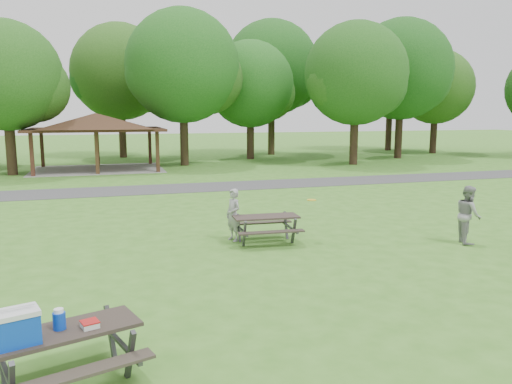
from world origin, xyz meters
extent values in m
plane|color=#3B7621|center=(0.00, 0.00, 0.00)|extent=(160.00, 160.00, 0.00)
cube|color=#3F3E41|center=(0.00, 14.00, 0.01)|extent=(120.00, 3.20, 0.02)
cube|color=#3A1E15|center=(-7.70, 21.30, 1.30)|extent=(0.22, 0.22, 2.60)
cube|color=#362013|center=(-7.70, 26.70, 1.30)|extent=(0.22, 0.22, 2.60)
cube|color=#392615|center=(-4.00, 21.30, 1.30)|extent=(0.22, 0.22, 2.60)
cube|color=#362013|center=(-4.00, 26.70, 1.30)|extent=(0.22, 0.22, 2.60)
cube|color=#342012|center=(-0.30, 21.30, 1.30)|extent=(0.22, 0.22, 2.60)
cube|color=#361C13|center=(-0.30, 26.70, 1.30)|extent=(0.22, 0.22, 2.60)
cube|color=#372016|center=(-4.00, 24.00, 2.68)|extent=(8.60, 6.60, 0.16)
pyramid|color=#352015|center=(-4.00, 24.00, 3.26)|extent=(7.01, 7.01, 1.00)
cube|color=gray|center=(-4.00, 24.00, 0.01)|extent=(8.40, 6.40, 0.03)
cylinder|color=#2E2014|center=(-9.00, 22.50, 1.75)|extent=(0.60, 0.60, 3.50)
sphere|color=#1C4C15|center=(-9.00, 22.50, 5.97)|extent=(6.60, 6.60, 6.60)
sphere|color=#1E4814|center=(-7.52, 22.80, 5.31)|extent=(4.29, 4.29, 4.29)
cylinder|color=black|center=(2.00, 25.00, 2.01)|extent=(0.60, 0.60, 4.02)
sphere|color=#164C15|center=(2.00, 25.00, 7.02)|extent=(8.00, 8.00, 8.00)
sphere|color=#1D4614|center=(3.80, 25.30, 6.22)|extent=(5.20, 5.20, 5.20)
sphere|color=#174C15|center=(0.40, 24.80, 6.42)|extent=(4.80, 4.80, 4.80)
cylinder|color=black|center=(8.00, 28.50, 1.72)|extent=(0.60, 0.60, 3.43)
sphere|color=#174F16|center=(8.00, 28.50, 6.05)|extent=(7.00, 7.00, 7.00)
sphere|color=#1F4E16|center=(9.57, 28.80, 5.36)|extent=(4.55, 4.55, 4.55)
sphere|color=#1D4915|center=(6.60, 28.30, 5.53)|extent=(4.20, 4.20, 4.20)
cylinder|color=black|center=(14.00, 22.00, 1.89)|extent=(0.60, 0.60, 3.78)
sphere|color=#194915|center=(14.00, 22.00, 6.55)|extent=(7.40, 7.40, 7.40)
sphere|color=#164513|center=(15.66, 22.30, 5.81)|extent=(4.81, 4.81, 4.81)
sphere|color=#1E4C15|center=(12.52, 21.80, 6.00)|extent=(4.44, 4.44, 4.44)
cylinder|color=black|center=(20.00, 25.50, 2.10)|extent=(0.60, 0.60, 4.20)
sphere|color=#134414|center=(20.00, 25.50, 7.27)|extent=(8.20, 8.20, 8.20)
sphere|color=#194C15|center=(21.84, 25.80, 6.45)|extent=(5.33, 5.33, 5.33)
sphere|color=#164012|center=(18.36, 25.30, 6.66)|extent=(4.92, 4.92, 4.92)
cylinder|color=black|center=(26.00, 29.00, 1.78)|extent=(0.60, 0.60, 3.57)
sphere|color=#204A15|center=(26.00, 29.00, 6.12)|extent=(6.80, 6.80, 6.80)
sphere|color=#1D4313|center=(27.53, 29.30, 5.44)|extent=(4.42, 4.42, 4.42)
sphere|color=#1A4513|center=(24.64, 28.80, 5.61)|extent=(4.08, 4.08, 4.08)
cylinder|color=black|center=(-2.00, 33.00, 2.06)|extent=(0.60, 0.60, 4.13)
sphere|color=#204B15|center=(-2.00, 33.00, 7.13)|extent=(8.00, 8.00, 8.00)
sphere|color=#124012|center=(-0.20, 33.30, 6.33)|extent=(5.20, 5.20, 5.20)
sphere|color=#144513|center=(-3.60, 32.80, 6.53)|extent=(4.80, 4.80, 4.80)
cylinder|color=#322316|center=(11.00, 32.00, 2.27)|extent=(0.60, 0.60, 4.55)
sphere|color=#144614|center=(11.00, 32.00, 7.70)|extent=(8.40, 8.40, 8.40)
sphere|color=#124113|center=(12.89, 32.30, 6.86)|extent=(5.46, 5.46, 5.46)
sphere|color=#164413|center=(9.32, 31.80, 7.07)|extent=(5.04, 5.04, 5.04)
cylinder|color=black|center=(24.00, 33.50, 2.13)|extent=(0.60, 0.60, 4.27)
sphere|color=#214B15|center=(24.00, 33.50, 7.27)|extent=(8.00, 8.00, 8.00)
sphere|color=#154A15|center=(25.80, 33.80, 6.47)|extent=(5.20, 5.20, 5.20)
sphere|color=#144112|center=(22.40, 33.30, 6.67)|extent=(4.80, 4.80, 4.80)
cube|color=#2A231E|center=(-4.20, -3.97, 0.81)|extent=(2.13, 1.36, 0.05)
cube|color=#2F2822|center=(-4.00, -4.60, 0.48)|extent=(1.98, 0.88, 0.04)
cube|color=#2A241E|center=(-4.40, -3.35, 0.48)|extent=(1.98, 0.88, 0.04)
cube|color=#3C3C3E|center=(-5.06, -3.81, 0.40)|extent=(0.19, 0.42, 0.86)
cube|color=#444446|center=(-4.93, -4.20, 0.44)|extent=(0.56, 1.56, 0.05)
cube|color=#39393C|center=(-3.35, -4.13, 0.40)|extent=(0.19, 0.42, 0.86)
cube|color=#424244|center=(-3.60, -3.34, 0.40)|extent=(0.19, 0.42, 0.86)
cube|color=#3C3C3E|center=(-3.48, -3.74, 0.44)|extent=(0.56, 1.56, 0.05)
cube|color=#0C3FC0|center=(-4.74, -4.26, 1.03)|extent=(0.59, 0.51, 0.39)
cube|color=silver|center=(-4.74, -4.26, 1.26)|extent=(0.62, 0.53, 0.07)
cylinder|color=silver|center=(-4.74, -4.26, 1.34)|extent=(0.43, 0.16, 0.03)
cylinder|color=#0C3BBB|center=(-4.27, -3.94, 0.96)|extent=(0.21, 0.21, 0.24)
cylinder|color=white|center=(-4.27, -3.94, 1.10)|extent=(0.16, 0.16, 0.05)
cube|color=silver|center=(-3.87, -4.00, 0.87)|extent=(0.27, 0.27, 0.08)
cube|color=#B11414|center=(-3.87, -4.00, 0.92)|extent=(0.29, 0.29, 0.02)
cube|color=#2F2622|center=(0.89, 2.65, 0.78)|extent=(1.95, 0.87, 0.05)
cube|color=#2C2520|center=(0.85, 2.02, 0.46)|extent=(1.92, 0.39, 0.04)
cube|color=#312A23|center=(0.93, 3.28, 0.46)|extent=(1.92, 0.39, 0.04)
cube|color=#464649|center=(0.14, 2.30, 0.39)|extent=(0.09, 0.40, 0.83)
cube|color=#454547|center=(0.19, 3.09, 0.39)|extent=(0.09, 0.40, 0.83)
cube|color=#3E3E40|center=(0.16, 2.69, 0.42)|extent=(0.16, 1.55, 0.05)
cube|color=#3E3E40|center=(1.60, 2.21, 0.39)|extent=(0.09, 0.40, 0.83)
cube|color=#414143|center=(1.65, 3.00, 0.39)|extent=(0.09, 0.40, 0.83)
cube|color=#444447|center=(1.63, 2.60, 0.42)|extent=(0.16, 1.55, 0.05)
cylinder|color=gold|center=(2.22, 2.38, 1.26)|extent=(0.36, 0.36, 0.02)
imported|color=#969698|center=(0.03, 3.15, 0.78)|extent=(0.55, 0.67, 1.57)
imported|color=gray|center=(6.53, 0.86, 0.85)|extent=(0.89, 1.00, 1.71)
camera|label=1|loc=(-3.57, -10.98, 3.81)|focal=35.00mm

